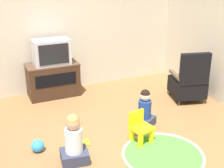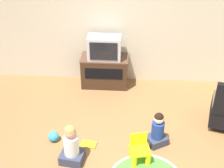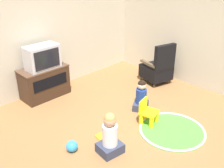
% 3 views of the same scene
% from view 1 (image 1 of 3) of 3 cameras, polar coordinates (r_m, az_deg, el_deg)
% --- Properties ---
extents(ground_plane, '(30.00, 30.00, 0.00)m').
position_cam_1_polar(ground_plane, '(4.55, -0.06, -10.95)').
color(ground_plane, olive).
extents(wall_back, '(5.53, 0.12, 2.59)m').
position_cam_1_polar(wall_back, '(6.17, -11.47, 10.31)').
color(wall_back, beige).
rests_on(wall_back, ground_plane).
extents(tv_cabinet, '(0.97, 0.50, 0.65)m').
position_cam_1_polar(tv_cabinet, '(6.10, -10.72, 0.88)').
color(tv_cabinet, '#382316').
rests_on(tv_cabinet, ground_plane).
extents(television, '(0.67, 0.37, 0.48)m').
position_cam_1_polar(television, '(5.90, -10.99, 5.77)').
color(television, '#B7B7BC').
rests_on(television, tv_cabinet).
extents(black_armchair, '(0.70, 0.74, 0.98)m').
position_cam_1_polar(black_armchair, '(5.94, 13.83, 0.22)').
color(black_armchair, brown).
rests_on(black_armchair, ground_plane).
extents(yellow_kid_chair, '(0.35, 0.34, 0.44)m').
position_cam_1_polar(yellow_kid_chair, '(4.55, 5.25, -8.32)').
color(yellow_kid_chair, yellow).
rests_on(yellow_kid_chair, ground_plane).
extents(play_mat, '(1.13, 1.13, 0.04)m').
position_cam_1_polar(play_mat, '(4.37, 9.31, -12.62)').
color(play_mat, green).
rests_on(play_mat, ground_plane).
extents(child_watching_left, '(0.39, 0.35, 0.68)m').
position_cam_1_polar(child_watching_left, '(4.08, -7.01, -10.42)').
color(child_watching_left, '#33384C').
rests_on(child_watching_left, ground_plane).
extents(child_watching_center, '(0.41, 0.39, 0.61)m').
position_cam_1_polar(child_watching_center, '(4.95, 5.99, -4.75)').
color(child_watching_center, '#33384C').
rests_on(child_watching_center, ground_plane).
extents(toy_ball, '(0.18, 0.18, 0.18)m').
position_cam_1_polar(toy_ball, '(4.47, -13.44, -10.93)').
color(toy_ball, '#3399E5').
rests_on(toy_ball, ground_plane).
extents(book, '(0.27, 0.20, 0.02)m').
position_cam_1_polar(book, '(4.57, -5.77, -10.76)').
color(book, gold).
rests_on(book, ground_plane).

